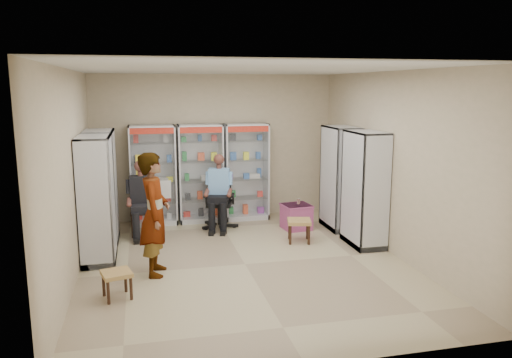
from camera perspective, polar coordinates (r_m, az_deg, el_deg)
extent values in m
plane|color=tan|center=(7.95, -1.27, -9.71)|extent=(6.00, 6.00, 0.00)
cube|color=#C0AD8F|center=(10.49, -4.68, 3.65)|extent=(5.00, 0.02, 3.00)
cube|color=#C0AD8F|center=(4.73, 6.17, -4.86)|extent=(5.00, 0.02, 3.00)
cube|color=#C0AD8F|center=(7.47, -20.42, 0.23)|extent=(0.02, 6.00, 3.00)
cube|color=#C0AD8F|center=(8.43, 15.56, 1.61)|extent=(0.02, 6.00, 3.00)
cube|color=beige|center=(7.47, -1.36, 12.44)|extent=(5.00, 6.00, 0.02)
cube|color=#B4B6BB|center=(10.19, -11.66, 0.42)|extent=(0.90, 0.50, 2.00)
cube|color=#A8AAAF|center=(10.25, -6.35, 0.64)|extent=(0.90, 0.50, 2.00)
cube|color=silver|center=(10.40, -1.15, 0.85)|extent=(0.90, 0.50, 2.00)
cube|color=#A8ABB0|center=(9.82, 9.59, 0.12)|extent=(0.90, 0.50, 2.00)
cube|color=#9E9FA5|center=(8.84, 12.32, -1.14)|extent=(0.90, 0.50, 2.00)
cube|color=#A0A2A6|center=(9.30, -17.23, -0.80)|extent=(0.90, 0.50, 2.00)
cube|color=silver|center=(8.22, -17.74, -2.27)|extent=(0.90, 0.50, 2.00)
cube|color=black|center=(9.58, -12.91, -3.51)|extent=(0.42, 0.42, 0.94)
cube|color=black|center=(9.82, -4.24, -2.49)|extent=(0.73, 0.73, 1.09)
cube|color=#BA4A8E|center=(9.81, 4.63, -4.31)|extent=(0.56, 0.55, 0.49)
cylinder|color=#511607|center=(9.79, 4.88, -2.54)|extent=(0.07, 0.07, 0.11)
cube|color=tan|center=(9.01, 4.93, -5.91)|extent=(0.50, 0.50, 0.41)
cube|color=#AA7647|center=(6.95, -15.59, -11.57)|extent=(0.45, 0.45, 0.36)
imported|color=#98999B|center=(7.45, -11.51, -3.97)|extent=(0.52, 0.72, 1.83)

